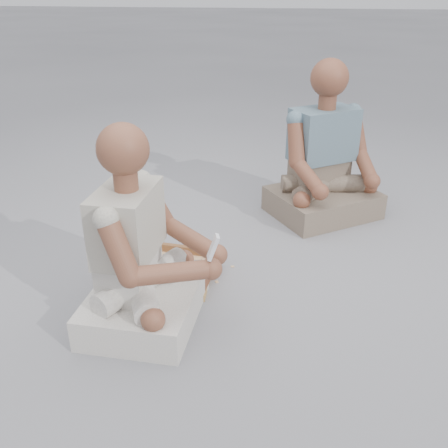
% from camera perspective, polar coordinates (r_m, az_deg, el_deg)
% --- Properties ---
extents(ground, '(60.00, 60.00, 0.00)m').
position_cam_1_polar(ground, '(2.54, -1.38, -8.26)').
color(ground, gray).
rests_on(ground, ground).
extents(carved_panel, '(0.54, 0.38, 0.03)m').
position_cam_1_polar(carved_panel, '(2.68, -7.28, -6.10)').
color(carved_panel, '#AB8742').
rests_on(carved_panel, ground).
extents(tool_tray, '(0.54, 0.44, 0.07)m').
position_cam_1_polar(tool_tray, '(2.68, -6.67, -5.09)').
color(tool_tray, brown).
rests_on(tool_tray, carved_panel).
extents(chisel_0, '(0.10, 0.21, 0.02)m').
position_cam_1_polar(chisel_0, '(2.51, -4.47, -7.26)').
color(chisel_0, silver).
rests_on(chisel_0, tool_tray).
extents(chisel_1, '(0.22, 0.02, 0.02)m').
position_cam_1_polar(chisel_1, '(2.70, -3.56, -4.41)').
color(chisel_1, silver).
rests_on(chisel_1, tool_tray).
extents(chisel_2, '(0.09, 0.21, 0.02)m').
position_cam_1_polar(chisel_2, '(2.55, -8.30, -6.62)').
color(chisel_2, silver).
rests_on(chisel_2, tool_tray).
extents(chisel_3, '(0.22, 0.05, 0.02)m').
position_cam_1_polar(chisel_3, '(2.71, -5.87, -4.52)').
color(chisel_3, silver).
rests_on(chisel_3, tool_tray).
extents(chisel_4, '(0.06, 0.22, 0.02)m').
position_cam_1_polar(chisel_4, '(2.59, -7.52, -6.13)').
color(chisel_4, silver).
rests_on(chisel_4, tool_tray).
extents(chisel_5, '(0.22, 0.06, 0.02)m').
position_cam_1_polar(chisel_5, '(2.71, -2.20, -4.21)').
color(chisel_5, silver).
rests_on(chisel_5, tool_tray).
extents(chisel_6, '(0.19, 0.14, 0.02)m').
position_cam_1_polar(chisel_6, '(2.71, -2.30, -4.22)').
color(chisel_6, silver).
rests_on(chisel_6, tool_tray).
extents(chisel_7, '(0.15, 0.18, 0.02)m').
position_cam_1_polar(chisel_7, '(2.66, -7.72, -4.89)').
color(chisel_7, silver).
rests_on(chisel_7, tool_tray).
extents(wood_chip_0, '(0.02, 0.02, 0.00)m').
position_cam_1_polar(wood_chip_0, '(2.97, -10.92, -3.25)').
color(wood_chip_0, '#DBB281').
rests_on(wood_chip_0, ground).
extents(wood_chip_1, '(0.02, 0.02, 0.00)m').
position_cam_1_polar(wood_chip_1, '(2.72, -6.83, -5.93)').
color(wood_chip_1, '#DBB281').
rests_on(wood_chip_1, ground).
extents(wood_chip_2, '(0.02, 0.02, 0.00)m').
position_cam_1_polar(wood_chip_2, '(2.83, -10.04, -4.79)').
color(wood_chip_2, '#DBB281').
rests_on(wood_chip_2, ground).
extents(wood_chip_3, '(0.02, 0.02, 0.00)m').
position_cam_1_polar(wood_chip_3, '(2.98, -4.00, -2.74)').
color(wood_chip_3, '#DBB281').
rests_on(wood_chip_3, ground).
extents(wood_chip_4, '(0.02, 0.02, 0.00)m').
position_cam_1_polar(wood_chip_4, '(2.75, -6.18, -5.54)').
color(wood_chip_4, '#DBB281').
rests_on(wood_chip_4, ground).
extents(wood_chip_5, '(0.02, 0.02, 0.00)m').
position_cam_1_polar(wood_chip_5, '(2.65, -0.83, -6.62)').
color(wood_chip_5, '#DBB281').
rests_on(wood_chip_5, ground).
extents(wood_chip_6, '(0.02, 0.02, 0.00)m').
position_cam_1_polar(wood_chip_6, '(2.79, 0.99, -4.88)').
color(wood_chip_6, '#DBB281').
rests_on(wood_chip_6, ground).
extents(wood_chip_7, '(0.02, 0.02, 0.00)m').
position_cam_1_polar(wood_chip_7, '(2.58, -13.50, -8.43)').
color(wood_chip_7, '#DBB281').
rests_on(wood_chip_7, ground).
extents(wood_chip_8, '(0.02, 0.02, 0.00)m').
position_cam_1_polar(wood_chip_8, '(2.68, -8.06, -6.52)').
color(wood_chip_8, '#DBB281').
rests_on(wood_chip_8, ground).
extents(wood_chip_9, '(0.02, 0.02, 0.00)m').
position_cam_1_polar(wood_chip_9, '(2.48, -7.05, -9.48)').
color(wood_chip_9, '#DBB281').
rests_on(wood_chip_9, ground).
extents(wood_chip_10, '(0.02, 0.02, 0.00)m').
position_cam_1_polar(wood_chip_10, '(2.76, -13.65, -5.97)').
color(wood_chip_10, '#DBB281').
rests_on(wood_chip_10, ground).
extents(wood_chip_11, '(0.02, 0.02, 0.00)m').
position_cam_1_polar(wood_chip_11, '(2.76, -5.38, -5.30)').
color(wood_chip_11, '#DBB281').
rests_on(wood_chip_11, ground).
extents(craftsman, '(0.62, 0.61, 0.93)m').
position_cam_1_polar(craftsman, '(2.26, -9.50, -3.97)').
color(craftsman, silver).
rests_on(craftsman, ground).
extents(companion, '(0.83, 0.80, 1.02)m').
position_cam_1_polar(companion, '(3.36, 11.40, 6.52)').
color(companion, '#776A56').
rests_on(companion, ground).
extents(mobile_phone, '(0.06, 0.06, 0.11)m').
position_cam_1_polar(mobile_phone, '(2.06, -1.24, -2.67)').
color(mobile_phone, silver).
rests_on(mobile_phone, craftsman).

